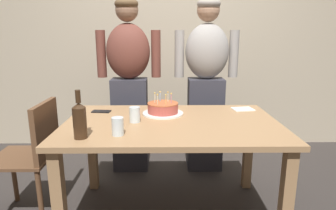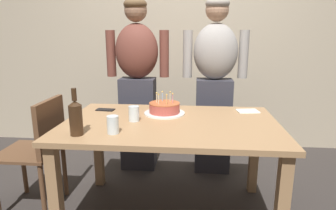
% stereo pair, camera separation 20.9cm
% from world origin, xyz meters
% --- Properties ---
extents(back_wall, '(5.20, 0.10, 2.60)m').
position_xyz_m(back_wall, '(0.00, 1.55, 1.30)').
color(back_wall, tan).
rests_on(back_wall, ground_plane).
extents(dining_table, '(1.50, 0.96, 0.74)m').
position_xyz_m(dining_table, '(0.00, 0.00, 0.64)').
color(dining_table, '#A37A51').
rests_on(dining_table, ground_plane).
extents(birthday_cake, '(0.31, 0.31, 0.17)m').
position_xyz_m(birthday_cake, '(-0.06, 0.19, 0.78)').
color(birthday_cake, white).
rests_on(birthday_cake, dining_table).
extents(water_glass_near, '(0.07, 0.07, 0.11)m').
position_xyz_m(water_glass_near, '(-0.26, -0.01, 0.79)').
color(water_glass_near, silver).
rests_on(water_glass_near, dining_table).
extents(water_glass_far, '(0.07, 0.07, 0.11)m').
position_xyz_m(water_glass_far, '(-0.33, -0.28, 0.80)').
color(water_glass_far, silver).
rests_on(water_glass_far, dining_table).
extents(wine_bottle, '(0.08, 0.08, 0.29)m').
position_xyz_m(wine_bottle, '(-0.54, -0.33, 0.85)').
color(wine_bottle, '#382314').
rests_on(wine_bottle, dining_table).
extents(cell_phone, '(0.15, 0.09, 0.01)m').
position_xyz_m(cell_phone, '(-0.55, 0.26, 0.74)').
color(cell_phone, black).
rests_on(cell_phone, dining_table).
extents(napkin_stack, '(0.18, 0.15, 0.01)m').
position_xyz_m(napkin_stack, '(0.59, 0.32, 0.74)').
color(napkin_stack, white).
rests_on(napkin_stack, dining_table).
extents(person_man_bearded, '(0.61, 0.27, 1.66)m').
position_xyz_m(person_man_bearded, '(-0.39, 0.81, 0.87)').
color(person_man_bearded, '#33333D').
rests_on(person_man_bearded, ground_plane).
extents(person_woman_cardigan, '(0.61, 0.27, 1.66)m').
position_xyz_m(person_woman_cardigan, '(0.35, 0.81, 0.87)').
color(person_woman_cardigan, '#33333D').
rests_on(person_woman_cardigan, ground_plane).
extents(dining_chair, '(0.42, 0.42, 0.87)m').
position_xyz_m(dining_chair, '(-1.00, 0.02, 0.52)').
color(dining_chair, brown).
rests_on(dining_chair, ground_plane).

